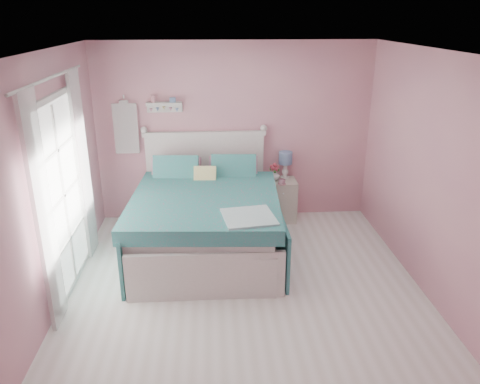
{
  "coord_description": "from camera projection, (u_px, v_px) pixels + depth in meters",
  "views": [
    {
      "loc": [
        -0.36,
        -4.44,
        2.93
      ],
      "look_at": [
        0.01,
        1.2,
        0.77
      ],
      "focal_mm": 35.0,
      "sensor_mm": 36.0,
      "label": 1
    }
  ],
  "objects": [
    {
      "name": "table_lamp",
      "position": [
        285.0,
        160.0,
        6.92
      ],
      "size": [
        0.2,
        0.2,
        0.4
      ],
      "color": "white",
      "rests_on": "nightstand"
    },
    {
      "name": "french_door",
      "position": [
        63.0,
        196.0,
        5.08
      ],
      "size": [
        0.04,
        1.32,
        2.16
      ],
      "color": "silver",
      "rests_on": "floor"
    },
    {
      "name": "hanging_dress",
      "position": [
        126.0,
        129.0,
        6.65
      ],
      "size": [
        0.34,
        0.03,
        0.72
      ],
      "primitive_type": "cube",
      "color": "white",
      "rests_on": "room_shell"
    },
    {
      "name": "wall_shelf",
      "position": [
        164.0,
        105.0,
        6.57
      ],
      "size": [
        0.5,
        0.15,
        0.25
      ],
      "color": "silver",
      "rests_on": "room_shell"
    },
    {
      "name": "vase",
      "position": [
        274.0,
        175.0,
        6.87
      ],
      "size": [
        0.2,
        0.2,
        0.17
      ],
      "primitive_type": "imported",
      "rotation": [
        0.0,
        0.0,
        -0.28
      ],
      "color": "silver",
      "rests_on": "nightstand"
    },
    {
      "name": "room_shell",
      "position": [
        246.0,
        159.0,
        4.64
      ],
      "size": [
        4.5,
        4.5,
        4.5
      ],
      "color": "#BE7890",
      "rests_on": "floor"
    },
    {
      "name": "roses",
      "position": [
        275.0,
        167.0,
        6.83
      ],
      "size": [
        0.14,
        0.11,
        0.12
      ],
      "color": "#BC4052",
      "rests_on": "vase"
    },
    {
      "name": "nightstand",
      "position": [
        281.0,
        200.0,
        7.02
      ],
      "size": [
        0.43,
        0.43,
        0.63
      ],
      "color": "beige",
      "rests_on": "floor"
    },
    {
      "name": "curtain_far",
      "position": [
        83.0,
        166.0,
        5.74
      ],
      "size": [
        0.04,
        0.4,
        2.32
      ],
      "primitive_type": "cube",
      "color": "white",
      "rests_on": "floor"
    },
    {
      "name": "bed",
      "position": [
        206.0,
        220.0,
        6.05
      ],
      "size": [
        1.92,
        2.35,
        1.34
      ],
      "rotation": [
        0.0,
        0.0,
        -0.06
      ],
      "color": "silver",
      "rests_on": "floor"
    },
    {
      "name": "floor",
      "position": [
        246.0,
        295.0,
        5.21
      ],
      "size": [
        4.5,
        4.5,
        0.0
      ],
      "primitive_type": "plane",
      "color": "silver",
      "rests_on": "ground"
    },
    {
      "name": "curtain_near",
      "position": [
        44.0,
        215.0,
        4.35
      ],
      "size": [
        0.04,
        0.4,
        2.32
      ],
      "primitive_type": "cube",
      "color": "white",
      "rests_on": "floor"
    },
    {
      "name": "teacup",
      "position": [
        282.0,
        182.0,
        6.74
      ],
      "size": [
        0.1,
        0.1,
        0.08
      ],
      "primitive_type": "imported",
      "rotation": [
        0.0,
        0.0,
        0.09
      ],
      "color": "#C7859C",
      "rests_on": "nightstand"
    }
  ]
}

